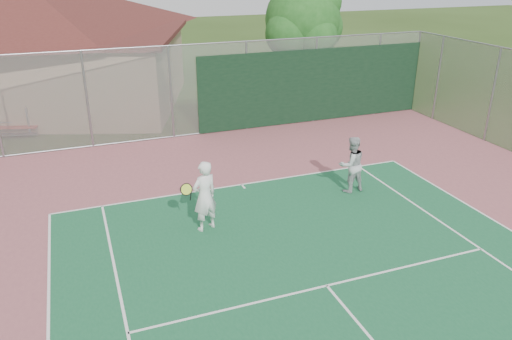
{
  "coord_description": "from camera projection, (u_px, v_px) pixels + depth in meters",
  "views": [
    {
      "loc": [
        -4.47,
        -1.24,
        6.35
      ],
      "look_at": [
        -0.3,
        9.85,
        1.35
      ],
      "focal_mm": 35.0,
      "sensor_mm": 36.0,
      "label": 1
    }
  ],
  "objects": [
    {
      "name": "player_white_front",
      "position": [
        205.0,
        197.0,
        12.37
      ],
      "size": [
        1.07,
        0.73,
        1.85
      ],
      "rotation": [
        0.0,
        0.0,
        3.47
      ],
      "color": "white",
      "rests_on": "ground"
    },
    {
      "name": "player_grey_back",
      "position": [
        351.0,
        165.0,
        14.51
      ],
      "size": [
        0.85,
        0.68,
        1.68
      ],
      "rotation": [
        0.0,
        0.0,
        3.19
      ],
      "color": "#AFB2B5",
      "rests_on": "ground"
    },
    {
      "name": "clubhouse",
      "position": [
        25.0,
        38.0,
        22.36
      ],
      "size": [
        16.6,
        13.64,
        6.17
      ],
      "rotation": [
        0.0,
        0.0,
        -0.33
      ],
      "color": "tan",
      "rests_on": "ground"
    },
    {
      "name": "tree",
      "position": [
        304.0,
        22.0,
        22.84
      ],
      "size": [
        4.07,
        3.85,
        5.67
      ],
      "color": "#3B2915",
      "rests_on": "ground"
    },
    {
      "name": "side_fence_right",
      "position": [
        492.0,
        95.0,
        18.33
      ],
      "size": [
        0.08,
        9.0,
        3.5
      ],
      "color": "gray",
      "rests_on": "ground"
    },
    {
      "name": "back_fence",
      "position": [
        249.0,
        89.0,
        19.66
      ],
      "size": [
        20.08,
        0.11,
        3.53
      ],
      "color": "gray",
      "rests_on": "ground"
    }
  ]
}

